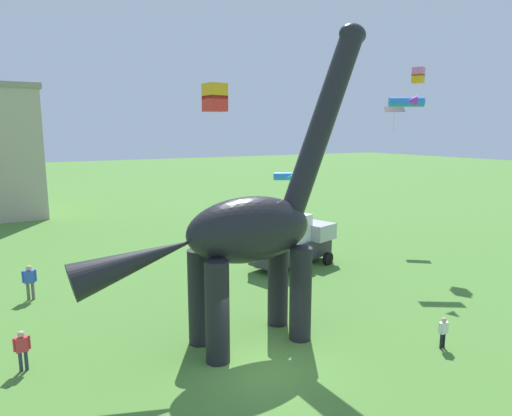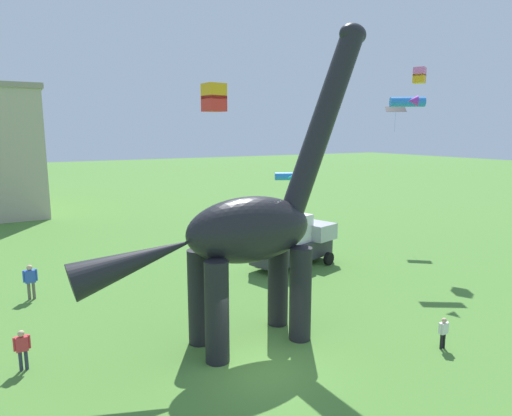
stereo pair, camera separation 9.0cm
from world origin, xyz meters
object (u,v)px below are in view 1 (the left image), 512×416
(person_near_flyer, at_px, (443,330))
(kite_far_left, at_px, (215,98))
(kite_mid_left, at_px, (394,109))
(person_photographer, at_px, (22,347))
(kite_high_right, at_px, (418,75))
(kite_apex, at_px, (288,177))
(dinosaur_sculpture, at_px, (249,230))
(parked_box_truck, at_px, (291,240))
(kite_drifting, at_px, (408,102))
(person_strolling_adult, at_px, (29,279))

(person_near_flyer, xyz_separation_m, kite_far_left, (-8.81, 1.44, 8.45))
(person_near_flyer, xyz_separation_m, kite_mid_left, (12.39, 14.78, 9.18))
(person_photographer, xyz_separation_m, kite_high_right, (24.76, 5.00, 11.08))
(person_photographer, xyz_separation_m, kite_apex, (21.54, 15.71, 3.47))
(dinosaur_sculpture, relative_size, kite_apex, 4.98)
(parked_box_truck, bearing_deg, dinosaur_sculpture, -149.44)
(kite_mid_left, distance_m, kite_drifting, 7.53)
(person_photographer, distance_m, kite_drifting, 23.61)
(kite_high_right, bearing_deg, kite_far_left, -153.45)
(dinosaur_sculpture, height_order, kite_drifting, dinosaur_sculpture)
(parked_box_truck, distance_m, kite_far_left, 16.16)
(person_photographer, xyz_separation_m, kite_mid_left, (26.51, 8.62, 9.04))
(kite_high_right, xyz_separation_m, kite_far_left, (-19.44, -9.71, -2.76))
(kite_far_left, bearing_deg, kite_high_right, 26.55)
(person_photographer, xyz_separation_m, person_strolling_adult, (0.64, 7.32, 0.18))
(parked_box_truck, xyz_separation_m, kite_high_right, (9.68, -0.71, 10.32))
(kite_high_right, height_order, kite_drifting, kite_high_right)
(person_strolling_adult, relative_size, kite_high_right, 1.72)
(person_near_flyer, bearing_deg, kite_far_left, -176.41)
(person_strolling_adult, bearing_deg, person_near_flyer, -58.04)
(dinosaur_sculpture, xyz_separation_m, kite_far_left, (-2.61, -2.78, 4.66))
(kite_apex, bearing_deg, kite_far_left, -128.44)
(dinosaur_sculpture, distance_m, parked_box_truck, 10.86)
(kite_mid_left, height_order, kite_far_left, kite_mid_left)
(person_photographer, bearing_deg, kite_high_right, -138.33)
(person_near_flyer, bearing_deg, dinosaur_sculpture, 158.59)
(kite_apex, bearing_deg, person_strolling_adult, -158.13)
(kite_mid_left, xyz_separation_m, kite_drifting, (-4.93, -5.69, 0.09))
(person_near_flyer, relative_size, person_strolling_adult, 0.70)
(kite_mid_left, bearing_deg, kite_high_right, -115.85)
(kite_mid_left, bearing_deg, person_photographer, -161.99)
(person_near_flyer, distance_m, kite_mid_left, 21.35)
(kite_high_right, height_order, kite_far_left, kite_high_right)
(dinosaur_sculpture, bearing_deg, parked_box_truck, 65.15)
(dinosaur_sculpture, xyz_separation_m, kite_high_right, (16.82, 6.93, 7.42))
(kite_mid_left, xyz_separation_m, kite_apex, (-4.98, 7.09, -5.56))
(kite_far_left, bearing_deg, person_near_flyer, -9.29)
(dinosaur_sculpture, bearing_deg, kite_far_left, -114.98)
(person_near_flyer, distance_m, person_strolling_adult, 19.07)
(parked_box_truck, relative_size, kite_mid_left, 3.06)
(person_photographer, height_order, person_strolling_adult, person_strolling_adult)
(kite_mid_left, relative_size, kite_far_left, 2.51)
(person_photographer, height_order, kite_apex, kite_apex)
(parked_box_truck, bearing_deg, person_near_flyer, -110.95)
(parked_box_truck, relative_size, person_strolling_adult, 3.36)
(parked_box_truck, height_order, kite_mid_left, kite_mid_left)
(person_strolling_adult, distance_m, kite_apex, 22.76)
(person_strolling_adult, xyz_separation_m, kite_mid_left, (25.88, 1.30, 8.86))
(person_strolling_adult, relative_size, kite_apex, 0.70)
(kite_mid_left, distance_m, kite_apex, 10.30)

